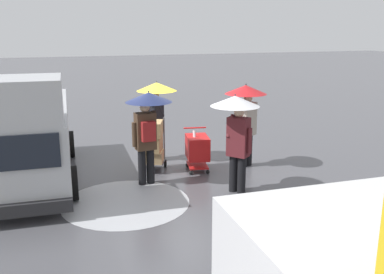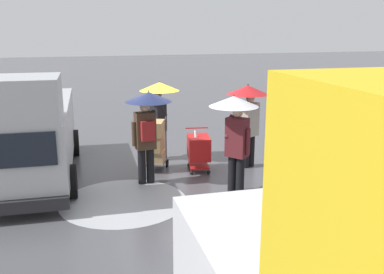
% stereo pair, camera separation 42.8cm
% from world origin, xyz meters
% --- Properties ---
extents(ground_plane, '(90.00, 90.00, 0.00)m').
position_xyz_m(ground_plane, '(0.00, 0.00, 0.00)').
color(ground_plane, '#4C4C51').
extents(slush_patch_near_cluster, '(2.61, 2.61, 0.01)m').
position_xyz_m(slush_patch_near_cluster, '(1.41, 2.24, 0.00)').
color(slush_patch_near_cluster, '#ADAFB5').
rests_on(slush_patch_near_cluster, ground).
extents(cargo_van_parked_right, '(2.36, 5.42, 2.60)m').
position_xyz_m(cargo_van_parked_right, '(3.35, 0.34, 1.18)').
color(cargo_van_parked_right, '#B7BABF').
rests_on(cargo_van_parked_right, ground).
extents(shopping_cart_vendor, '(0.68, 0.90, 1.04)m').
position_xyz_m(shopping_cart_vendor, '(-0.66, 0.75, 0.57)').
color(shopping_cart_vendor, red).
rests_on(shopping_cart_vendor, ground).
extents(hand_dolly_boxes, '(0.73, 0.84, 1.32)m').
position_xyz_m(hand_dolly_boxes, '(0.37, 0.45, 0.73)').
color(hand_dolly_boxes, '#515156').
rests_on(hand_dolly_boxes, ground).
extents(pedestrian_pink_side, '(1.04, 1.04, 2.15)m').
position_xyz_m(pedestrian_pink_side, '(0.70, 1.28, 1.57)').
color(pedestrian_pink_side, black).
rests_on(pedestrian_pink_side, ground).
extents(pedestrian_black_side, '(1.04, 1.04, 2.15)m').
position_xyz_m(pedestrian_black_side, '(-1.93, 0.82, 1.57)').
color(pedestrian_black_side, black).
rests_on(pedestrian_black_side, ground).
extents(pedestrian_white_side, '(1.04, 1.04, 2.15)m').
position_xyz_m(pedestrian_white_side, '(-0.97, 2.37, 1.58)').
color(pedestrian_white_side, black).
rests_on(pedestrian_white_side, ground).
extents(pedestrian_far_side, '(1.04, 1.04, 2.15)m').
position_xyz_m(pedestrian_far_side, '(0.09, -0.40, 1.58)').
color(pedestrian_far_side, black).
rests_on(pedestrian_far_side, ground).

